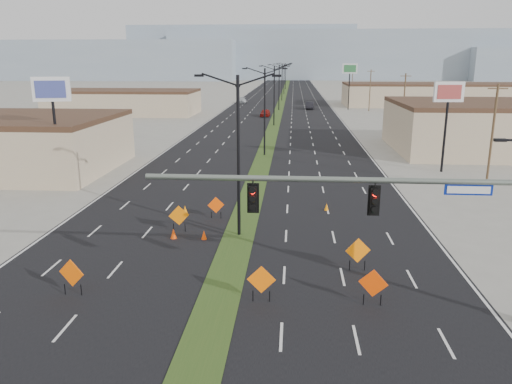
# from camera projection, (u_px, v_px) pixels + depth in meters

# --- Properties ---
(ground) EXTENTS (600.00, 600.00, 0.00)m
(ground) POSITION_uv_depth(u_px,v_px,m) (208.00, 334.00, 20.33)
(ground) COLOR gray
(ground) RESTS_ON ground
(road_surface) EXTENTS (25.00, 400.00, 0.02)m
(road_surface) POSITION_uv_depth(u_px,v_px,m) (279.00, 108.00, 116.76)
(road_surface) COLOR black
(road_surface) RESTS_ON ground
(median_strip) EXTENTS (2.00, 400.00, 0.04)m
(median_strip) POSITION_uv_depth(u_px,v_px,m) (279.00, 108.00, 116.76)
(median_strip) COLOR #2A4A1A
(median_strip) RESTS_ON ground
(building_sw_far) EXTENTS (30.00, 14.00, 4.50)m
(building_sw_far) POSITION_uv_depth(u_px,v_px,m) (124.00, 103.00, 104.03)
(building_sw_far) COLOR tan
(building_sw_far) RESTS_ON ground
(building_se_far) EXTENTS (44.00, 16.00, 5.00)m
(building_se_far) POSITION_uv_depth(u_px,v_px,m) (434.00, 96.00, 123.04)
(building_se_far) COLOR tan
(building_se_far) RESTS_ON ground
(mesa_west) EXTENTS (180.00, 50.00, 22.00)m
(mesa_west) POSITION_uv_depth(u_px,v_px,m) (87.00, 61.00, 296.17)
(mesa_west) COLOR #8393A2
(mesa_west) RESTS_ON ground
(mesa_center) EXTENTS (220.00, 50.00, 28.00)m
(mesa_center) POSITION_uv_depth(u_px,v_px,m) (355.00, 55.00, 303.19)
(mesa_center) COLOR #8393A2
(mesa_center) RESTS_ON ground
(mesa_backdrop) EXTENTS (140.00, 50.00, 32.00)m
(mesa_backdrop) POSITION_uv_depth(u_px,v_px,m) (244.00, 53.00, 327.00)
(mesa_backdrop) COLOR #8393A2
(mesa_backdrop) RESTS_ON ground
(signal_mast) EXTENTS (16.30, 0.60, 8.00)m
(signal_mast) POSITION_uv_depth(u_px,v_px,m) (420.00, 212.00, 20.42)
(signal_mast) COLOR slate
(signal_mast) RESTS_ON ground
(streetlight_0) EXTENTS (5.15, 0.24, 10.02)m
(streetlight_0) POSITION_uv_depth(u_px,v_px,m) (238.00, 151.00, 30.52)
(streetlight_0) COLOR black
(streetlight_0) RESTS_ON ground
(streetlight_1) EXTENTS (5.15, 0.24, 10.02)m
(streetlight_1) POSITION_uv_depth(u_px,v_px,m) (265.00, 109.00, 57.52)
(streetlight_1) COLOR black
(streetlight_1) RESTS_ON ground
(streetlight_2) EXTENTS (5.15, 0.24, 10.02)m
(streetlight_2) POSITION_uv_depth(u_px,v_px,m) (274.00, 94.00, 84.52)
(streetlight_2) COLOR black
(streetlight_2) RESTS_ON ground
(streetlight_3) EXTENTS (5.15, 0.24, 10.02)m
(streetlight_3) POSITION_uv_depth(u_px,v_px,m) (279.00, 86.00, 111.53)
(streetlight_3) COLOR black
(streetlight_3) RESTS_ON ground
(streetlight_4) EXTENTS (5.15, 0.24, 10.02)m
(streetlight_4) POSITION_uv_depth(u_px,v_px,m) (282.00, 81.00, 138.53)
(streetlight_4) COLOR black
(streetlight_4) RESTS_ON ground
(streetlight_5) EXTENTS (5.15, 0.24, 10.02)m
(streetlight_5) POSITION_uv_depth(u_px,v_px,m) (284.00, 78.00, 165.53)
(streetlight_5) COLOR black
(streetlight_5) RESTS_ON ground
(streetlight_6) EXTENTS (5.15, 0.24, 10.02)m
(streetlight_6) POSITION_uv_depth(u_px,v_px,m) (286.00, 75.00, 192.53)
(streetlight_6) COLOR black
(streetlight_6) RESTS_ON ground
(utility_pole_0) EXTENTS (1.60, 0.20, 9.00)m
(utility_pole_0) POSITION_uv_depth(u_px,v_px,m) (492.00, 136.00, 41.81)
(utility_pole_0) COLOR #4C3823
(utility_pole_0) RESTS_ON ground
(utility_pole_1) EXTENTS (1.60, 0.20, 9.00)m
(utility_pole_1) POSITION_uv_depth(u_px,v_px,m) (404.00, 103.00, 75.56)
(utility_pole_1) COLOR #4C3823
(utility_pole_1) RESTS_ON ground
(utility_pole_2) EXTENTS (1.60, 0.20, 9.00)m
(utility_pole_2) POSITION_uv_depth(u_px,v_px,m) (370.00, 90.00, 109.31)
(utility_pole_2) COLOR #4C3823
(utility_pole_2) RESTS_ON ground
(utility_pole_3) EXTENTS (1.60, 0.20, 9.00)m
(utility_pole_3) POSITION_uv_depth(u_px,v_px,m) (352.00, 83.00, 143.06)
(utility_pole_3) COLOR #4C3823
(utility_pole_3) RESTS_ON ground
(car_left) EXTENTS (2.03, 4.42, 1.47)m
(car_left) POSITION_uv_depth(u_px,v_px,m) (265.00, 113.00, 99.63)
(car_left) COLOR maroon
(car_left) RESTS_ON ground
(car_mid) EXTENTS (2.06, 5.07, 1.64)m
(car_mid) POSITION_uv_depth(u_px,v_px,m) (310.00, 106.00, 114.93)
(car_mid) COLOR black
(car_mid) RESTS_ON ground
(car_far) EXTENTS (2.35, 5.03, 1.42)m
(car_far) POSITION_uv_depth(u_px,v_px,m) (242.00, 100.00, 131.12)
(car_far) COLOR #B2B8BC
(car_far) RESTS_ON ground
(construction_sign_0) EXTENTS (1.33, 0.38, 1.82)m
(construction_sign_0) POSITION_uv_depth(u_px,v_px,m) (72.00, 274.00, 23.45)
(construction_sign_0) COLOR #F95A05
(construction_sign_0) RESTS_ON ground
(construction_sign_1) EXTENTS (1.26, 0.46, 1.75)m
(construction_sign_1) POSITION_uv_depth(u_px,v_px,m) (179.00, 216.00, 32.31)
(construction_sign_1) COLOR #D66504
(construction_sign_1) RESTS_ON ground
(construction_sign_2) EXTENTS (1.14, 0.35, 1.56)m
(construction_sign_2) POSITION_uv_depth(u_px,v_px,m) (216.00, 206.00, 35.08)
(construction_sign_2) COLOR #E54404
(construction_sign_2) RESTS_ON ground
(construction_sign_3) EXTENTS (1.33, 0.05, 1.77)m
(construction_sign_3) POSITION_uv_depth(u_px,v_px,m) (261.00, 281.00, 22.81)
(construction_sign_3) COLOR #FF6505
(construction_sign_3) RESTS_ON ground
(construction_sign_4) EXTENTS (1.28, 0.40, 1.76)m
(construction_sign_4) POSITION_uv_depth(u_px,v_px,m) (373.00, 284.00, 22.45)
(construction_sign_4) COLOR #FF4505
(construction_sign_4) RESTS_ON ground
(construction_sign_5) EXTENTS (1.34, 0.30, 1.81)m
(construction_sign_5) POSITION_uv_depth(u_px,v_px,m) (358.00, 252.00, 26.24)
(construction_sign_5) COLOR orange
(construction_sign_5) RESTS_ON ground
(cone_0) EXTENTS (0.50, 0.50, 0.66)m
(cone_0) POSITION_uv_depth(u_px,v_px,m) (174.00, 234.00, 31.17)
(cone_0) COLOR #EB3F04
(cone_0) RESTS_ON ground
(cone_1) EXTENTS (0.39, 0.39, 0.58)m
(cone_1) POSITION_uv_depth(u_px,v_px,m) (204.00, 235.00, 31.03)
(cone_1) COLOR #F64405
(cone_1) RESTS_ON ground
(cone_2) EXTENTS (0.37, 0.37, 0.55)m
(cone_2) POSITION_uv_depth(u_px,v_px,m) (327.00, 207.00, 37.06)
(cone_2) COLOR orange
(cone_2) RESTS_ON ground
(cone_3) EXTENTS (0.47, 0.47, 0.60)m
(cone_3) POSITION_uv_depth(u_px,v_px,m) (185.00, 209.00, 36.36)
(cone_3) COLOR orange
(cone_3) RESTS_ON ground
(pole_sign_west) EXTENTS (3.08, 1.16, 9.50)m
(pole_sign_west) POSITION_uv_depth(u_px,v_px,m) (52.00, 98.00, 42.49)
(pole_sign_west) COLOR black
(pole_sign_west) RESTS_ON ground
(pole_sign_east_near) EXTENTS (2.91, 0.62, 8.86)m
(pole_sign_east_near) POSITION_uv_depth(u_px,v_px,m) (448.00, 99.00, 48.30)
(pole_sign_east_near) COLOR black
(pole_sign_east_near) RESTS_ON ground
(pole_sign_east_far) EXTENTS (3.36, 0.70, 10.25)m
(pole_sign_east_far) POSITION_uv_depth(u_px,v_px,m) (350.00, 72.00, 111.63)
(pole_sign_east_far) COLOR black
(pole_sign_east_far) RESTS_ON ground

